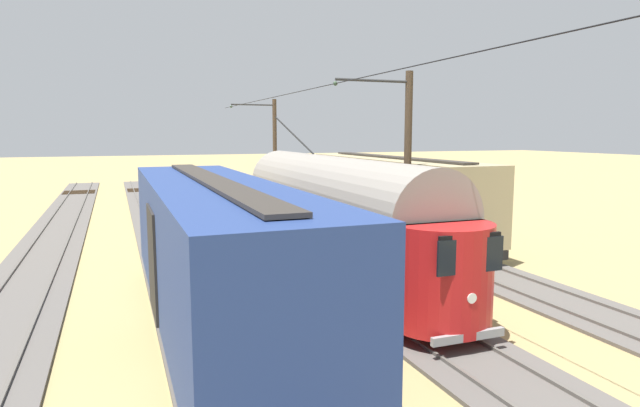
{
  "coord_description": "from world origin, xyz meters",
  "views": [
    {
      "loc": [
        4.79,
        19.18,
        5.14
      ],
      "look_at": [
        -2.73,
        -0.42,
        2.37
      ],
      "focal_mm": 30.13,
      "sensor_mm": 36.0,
      "label": 1
    }
  ],
  "objects_px": {
    "coach_far_siding": "(214,253)",
    "catenary_pole_mid_near": "(405,167)",
    "catenary_pole_foreground": "(274,151)",
    "vintage_streetcar": "(334,213)",
    "coach_adjacent": "(393,195)"
  },
  "relations": [
    {
      "from": "coach_adjacent",
      "to": "catenary_pole_foreground",
      "type": "relative_size",
      "value": 1.8
    },
    {
      "from": "vintage_streetcar",
      "to": "catenary_pole_foreground",
      "type": "height_order",
      "value": "catenary_pole_foreground"
    },
    {
      "from": "catenary_pole_mid_near",
      "to": "coach_adjacent",
      "type": "bearing_deg",
      "value": -114.27
    },
    {
      "from": "vintage_streetcar",
      "to": "coach_far_siding",
      "type": "height_order",
      "value": "vintage_streetcar"
    },
    {
      "from": "coach_far_siding",
      "to": "catenary_pole_mid_near",
      "type": "height_order",
      "value": "catenary_pole_mid_near"
    },
    {
      "from": "coach_adjacent",
      "to": "coach_far_siding",
      "type": "distance_m",
      "value": 14.0
    },
    {
      "from": "coach_far_siding",
      "to": "catenary_pole_mid_near",
      "type": "distance_m",
      "value": 9.32
    },
    {
      "from": "vintage_streetcar",
      "to": "catenary_pole_mid_near",
      "type": "xyz_separation_m",
      "value": [
        -2.86,
        0.13,
        1.62
      ]
    },
    {
      "from": "coach_adjacent",
      "to": "catenary_pole_mid_near",
      "type": "xyz_separation_m",
      "value": [
        2.27,
        5.04,
        1.71
      ]
    },
    {
      "from": "catenary_pole_foreground",
      "to": "catenary_pole_mid_near",
      "type": "distance_m",
      "value": 17.81
    },
    {
      "from": "coach_adjacent",
      "to": "coach_far_siding",
      "type": "bearing_deg",
      "value": 42.82
    },
    {
      "from": "catenary_pole_foreground",
      "to": "vintage_streetcar",
      "type": "bearing_deg",
      "value": 80.8
    },
    {
      "from": "coach_adjacent",
      "to": "coach_far_siding",
      "type": "relative_size",
      "value": 0.97
    },
    {
      "from": "catenary_pole_foreground",
      "to": "catenary_pole_mid_near",
      "type": "relative_size",
      "value": 1.0
    },
    {
      "from": "vintage_streetcar",
      "to": "catenary_pole_mid_near",
      "type": "height_order",
      "value": "catenary_pole_mid_near"
    }
  ]
}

